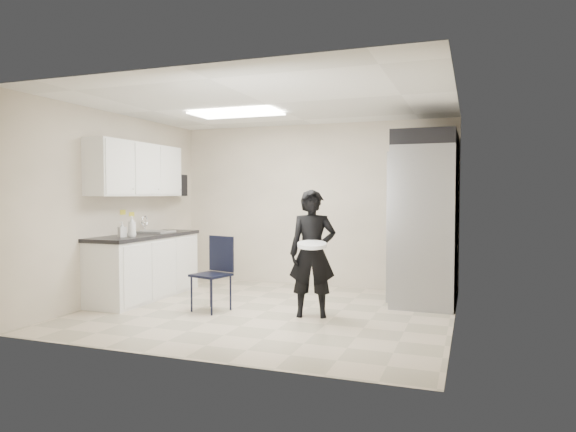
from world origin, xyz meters
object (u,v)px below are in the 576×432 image
at_px(lower_counter, 145,268).
at_px(folding_chair, 211,275).
at_px(commercial_fridge, 426,225).
at_px(man_tuxedo, 312,253).

bearing_deg(lower_counter, folding_chair, -18.33).
relative_size(lower_counter, commercial_fridge, 0.90).
height_order(lower_counter, commercial_fridge, commercial_fridge).
distance_m(lower_counter, commercial_fridge, 3.98).
distance_m(folding_chair, man_tuxedo, 1.34).
xyz_separation_m(lower_counter, commercial_fridge, (3.78, 1.07, 0.62)).
bearing_deg(commercial_fridge, folding_chair, -148.96).
bearing_deg(lower_counter, man_tuxedo, -5.96).
relative_size(commercial_fridge, folding_chair, 2.30).
xyz_separation_m(commercial_fridge, folding_chair, (-2.49, -1.50, -0.59)).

